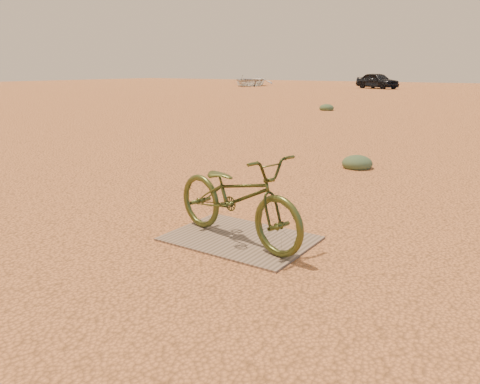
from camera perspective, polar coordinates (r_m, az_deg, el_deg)
The scene contains 7 objects.
ground at distance 5.29m, azimuth -1.26°, elevation -5.04°, with size 120.00×120.00×0.00m, color #E18348.
plywood_board at distance 5.10m, azimuth 0.00°, elevation -5.68°, with size 1.52×1.09×0.02m, color #856D58.
bicycle at distance 4.88m, azimuth -0.37°, elevation -0.59°, with size 0.63×1.82×0.96m, color #3F491D.
car at distance 44.84m, azimuth 16.40°, elevation 12.90°, with size 1.64×4.08×1.39m, color black.
boat_near_left at distance 49.25m, azimuth 1.13°, elevation 13.45°, with size 3.90×5.46×1.13m, color silver.
kale_a at distance 9.00m, azimuth 14.05°, elevation 2.88°, with size 0.56×0.56×0.31m, color #4A6241.
kale_c at distance 21.19m, azimuth 10.50°, elevation 9.77°, with size 0.64×0.64×0.35m, color #4A6241.
Camera 1 is at (2.87, -4.07, 1.81)m, focal length 35.00 mm.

